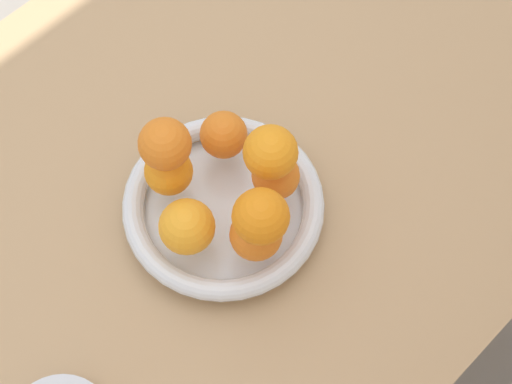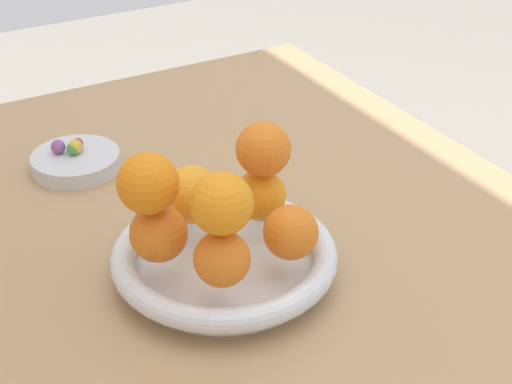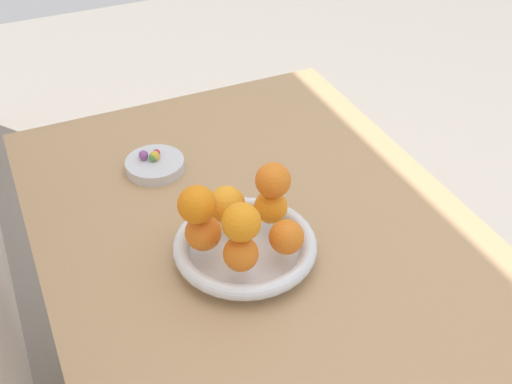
# 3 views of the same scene
# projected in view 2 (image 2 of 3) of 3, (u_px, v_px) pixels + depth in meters

# --- Properties ---
(dining_table) EXTENTS (1.10, 0.76, 0.74)m
(dining_table) POSITION_uv_depth(u_px,v_px,m) (260.00, 316.00, 0.93)
(dining_table) COLOR tan
(dining_table) RESTS_ON ground_plane
(fruit_bowl) EXTENTS (0.24, 0.24, 0.04)m
(fruit_bowl) POSITION_uv_depth(u_px,v_px,m) (225.00, 259.00, 0.84)
(fruit_bowl) COLOR silver
(fruit_bowl) RESTS_ON dining_table
(candy_dish) EXTENTS (0.12, 0.12, 0.02)m
(candy_dish) POSITION_uv_depth(u_px,v_px,m) (76.00, 162.00, 1.04)
(candy_dish) COLOR silver
(candy_dish) RESTS_ON dining_table
(orange_0) EXTENTS (0.06, 0.06, 0.06)m
(orange_0) POSITION_uv_depth(u_px,v_px,m) (288.00, 233.00, 0.80)
(orange_0) COLOR orange
(orange_0) RESTS_ON fruit_bowl
(orange_1) EXTENTS (0.06, 0.06, 0.06)m
(orange_1) POSITION_uv_depth(u_px,v_px,m) (260.00, 195.00, 0.86)
(orange_1) COLOR orange
(orange_1) RESTS_ON fruit_bowl
(orange_2) EXTENTS (0.06, 0.06, 0.06)m
(orange_2) POSITION_uv_depth(u_px,v_px,m) (192.00, 194.00, 0.86)
(orange_2) COLOR orange
(orange_2) RESTS_ON fruit_bowl
(orange_3) EXTENTS (0.06, 0.06, 0.06)m
(orange_3) POSITION_uv_depth(u_px,v_px,m) (158.00, 233.00, 0.80)
(orange_3) COLOR orange
(orange_3) RESTS_ON fruit_bowl
(orange_4) EXTENTS (0.06, 0.06, 0.06)m
(orange_4) POSITION_uv_depth(u_px,v_px,m) (222.00, 259.00, 0.76)
(orange_4) COLOR orange
(orange_4) RESTS_ON fruit_bowl
(orange_5) EXTENTS (0.06, 0.06, 0.06)m
(orange_5) POSITION_uv_depth(u_px,v_px,m) (263.00, 149.00, 0.83)
(orange_5) COLOR orange
(orange_5) RESTS_ON orange_1
(orange_6) EXTENTS (0.06, 0.06, 0.06)m
(orange_6) POSITION_uv_depth(u_px,v_px,m) (147.00, 183.00, 0.76)
(orange_6) COLOR orange
(orange_6) RESTS_ON orange_3
(orange_7) EXTENTS (0.06, 0.06, 0.06)m
(orange_7) POSITION_uv_depth(u_px,v_px,m) (222.00, 204.00, 0.74)
(orange_7) COLOR orange
(orange_7) RESTS_ON orange_4
(candy_ball_0) EXTENTS (0.02, 0.02, 0.02)m
(candy_ball_0) POSITION_uv_depth(u_px,v_px,m) (75.00, 147.00, 1.04)
(candy_ball_0) COLOR gold
(candy_ball_0) RESTS_ON candy_dish
(candy_ball_1) EXTENTS (0.02, 0.02, 0.02)m
(candy_ball_1) POSITION_uv_depth(u_px,v_px,m) (73.00, 149.00, 1.03)
(candy_ball_1) COLOR #4C9947
(candy_ball_1) RESTS_ON candy_dish
(candy_ball_2) EXTENTS (0.01, 0.01, 0.01)m
(candy_ball_2) POSITION_uv_depth(u_px,v_px,m) (78.00, 143.00, 1.05)
(candy_ball_2) COLOR #C6384C
(candy_ball_2) RESTS_ON candy_dish
(candy_ball_3) EXTENTS (0.02, 0.02, 0.02)m
(candy_ball_3) POSITION_uv_depth(u_px,v_px,m) (58.00, 147.00, 1.04)
(candy_ball_3) COLOR #8C4C99
(candy_ball_3) RESTS_ON candy_dish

